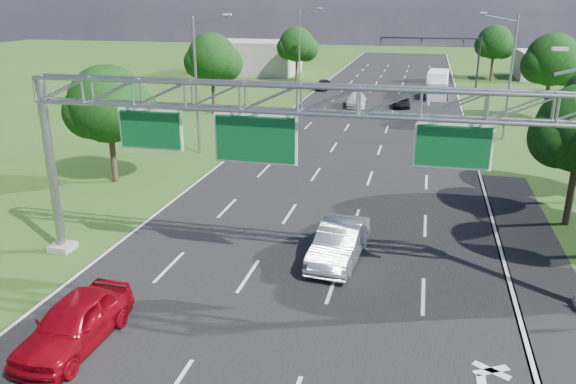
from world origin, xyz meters
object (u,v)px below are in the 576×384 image
(traffic_signal, at_px, (450,50))
(silver_sedan, at_px, (339,242))
(sign_gantry, at_px, (301,115))
(box_truck, at_px, (438,85))
(red_coupe, at_px, (74,323))

(traffic_signal, bearing_deg, silver_sedan, -96.48)
(sign_gantry, xyz_separation_m, silver_sedan, (1.35, 1.98, -6.03))
(sign_gantry, height_order, silver_sedan, sign_gantry)
(sign_gantry, bearing_deg, silver_sedan, 55.70)
(silver_sedan, bearing_deg, box_truck, 89.82)
(traffic_signal, bearing_deg, red_coupe, -102.68)
(sign_gantry, xyz_separation_m, red_coupe, (-6.26, -6.58, -6.04))
(red_coupe, bearing_deg, sign_gantry, 47.49)
(traffic_signal, bearing_deg, box_truck, -108.80)
(silver_sedan, bearing_deg, sign_gantry, -118.93)
(red_coupe, relative_size, silver_sedan, 0.96)
(sign_gantry, relative_size, red_coupe, 4.72)
(silver_sedan, height_order, box_truck, box_truck)
(sign_gantry, distance_m, box_truck, 50.23)
(traffic_signal, height_order, red_coupe, traffic_signal)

